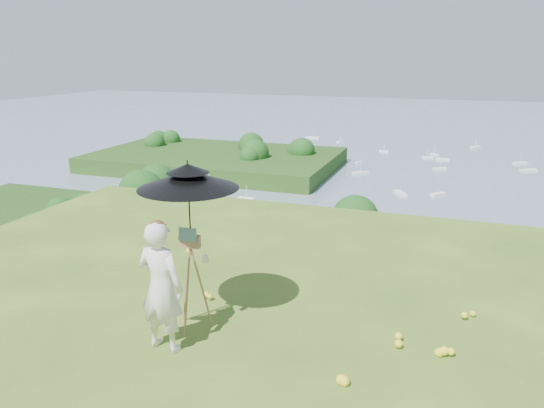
% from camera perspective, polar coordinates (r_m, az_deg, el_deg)
% --- Properties ---
extents(ground, '(14.00, 14.00, 0.00)m').
position_cam_1_polar(ground, '(6.94, -4.03, -16.20)').
color(ground, '#3C5F1B').
rests_on(ground, ground).
extents(shoreline_tier, '(170.00, 28.00, 8.00)m').
position_cam_1_polar(shoreline_tier, '(89.67, 16.28, -10.96)').
color(shoreline_tier, '#70685A').
rests_on(shoreline_tier, bay_water).
extents(bay_water, '(700.00, 700.00, 0.00)m').
position_cam_1_polar(bay_water, '(248.25, 18.93, 6.42)').
color(bay_water, slate).
rests_on(bay_water, ground).
extents(peninsula, '(90.00, 60.00, 12.00)m').
position_cam_1_polar(peninsula, '(181.04, -6.10, 5.52)').
color(peninsula, '#17380F').
rests_on(peninsula, bay_water).
extents(slope_trees, '(110.00, 50.00, 6.00)m').
position_cam_1_polar(slope_trees, '(44.55, 14.85, -9.37)').
color(slope_trees, '#164715').
rests_on(slope_trees, forest_slope).
extents(harbor_town, '(110.00, 22.00, 5.00)m').
position_cam_1_polar(harbor_town, '(86.98, 16.62, -7.13)').
color(harbor_town, silver).
rests_on(harbor_town, shoreline_tier).
extents(moored_boats, '(140.00, 140.00, 0.70)m').
position_cam_1_polar(moored_boats, '(171.15, 14.14, 2.92)').
color(moored_boats, white).
rests_on(moored_boats, bay_water).
extents(wildflowers, '(10.00, 10.50, 0.12)m').
position_cam_1_polar(wildflowers, '(7.11, -3.21, -14.79)').
color(wildflowers, yellow).
rests_on(wildflowers, ground).
extents(painter, '(0.67, 0.47, 1.73)m').
position_cam_1_polar(painter, '(6.87, -11.87, -8.70)').
color(painter, white).
rests_on(painter, ground).
extents(field_easel, '(0.62, 0.62, 1.48)m').
position_cam_1_polar(field_easel, '(7.34, -8.66, -7.92)').
color(field_easel, '#92633D').
rests_on(field_easel, ground).
extents(sun_umbrella, '(1.37, 1.37, 1.15)m').
position_cam_1_polar(sun_umbrella, '(7.01, -8.91, 0.08)').
color(sun_umbrella, black).
rests_on(sun_umbrella, field_easel).
extents(painter_cap, '(0.21, 0.26, 0.10)m').
position_cam_1_polar(painter_cap, '(6.57, -12.27, -2.21)').
color(painter_cap, '#D47483').
rests_on(painter_cap, painter).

